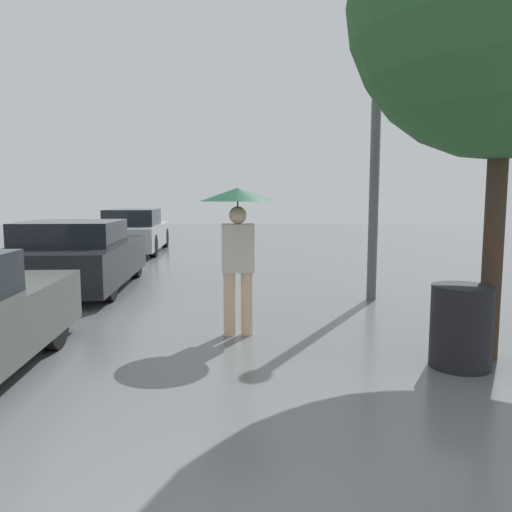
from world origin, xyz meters
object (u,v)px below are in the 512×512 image
Objects in this scene: parked_car_middle at (76,257)px; trash_bin at (461,327)px; parked_car_farthest at (134,232)px; street_lamp at (376,135)px; pedestrian at (238,224)px.

parked_car_middle is 6.83m from trash_bin.
parked_car_farthest is 0.96× the size of street_lamp.
parked_car_middle is 0.86× the size of street_lamp.
parked_car_farthest is at bearing 124.68° from street_lamp.
street_lamp reaches higher than pedestrian.
street_lamp is at bearing 41.26° from pedestrian.
street_lamp reaches higher than trash_bin.
parked_car_farthest is 9.28m from street_lamp.
pedestrian is 2.18× the size of trash_bin.
pedestrian is 0.39× the size of street_lamp.
parked_car_farthest is (-2.91, 9.41, -0.75)m from pedestrian.
pedestrian is at bearing -48.72° from parked_car_middle.
street_lamp reaches higher than parked_car_middle.
parked_car_middle is at bearing 131.28° from pedestrian.
parked_car_middle is at bearing -89.79° from parked_car_farthest.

